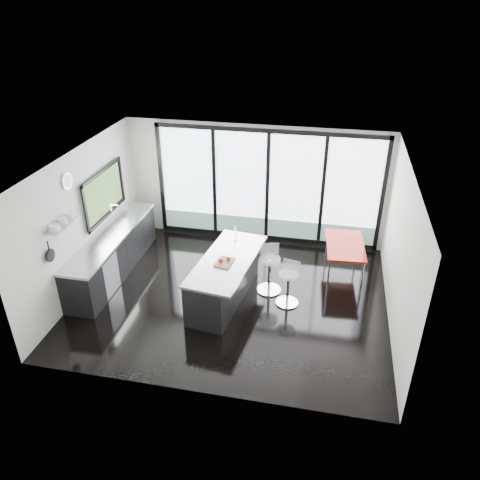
% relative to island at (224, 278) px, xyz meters
% --- Properties ---
extents(floor, '(6.00, 5.00, 0.00)m').
position_rel_island_xyz_m(floor, '(0.15, 0.04, -0.46)').
color(floor, black).
rests_on(floor, ground).
extents(ceiling, '(6.00, 5.00, 0.00)m').
position_rel_island_xyz_m(ceiling, '(0.15, 0.04, 2.34)').
color(ceiling, white).
rests_on(ceiling, wall_back).
extents(wall_back, '(6.00, 0.09, 2.80)m').
position_rel_island_xyz_m(wall_back, '(0.42, 2.51, 0.81)').
color(wall_back, beige).
rests_on(wall_back, ground).
extents(wall_front, '(6.00, 0.00, 2.80)m').
position_rel_island_xyz_m(wall_front, '(0.15, -2.46, 0.94)').
color(wall_front, beige).
rests_on(wall_front, ground).
extents(wall_left, '(0.26, 5.00, 2.80)m').
position_rel_island_xyz_m(wall_left, '(-2.83, 0.32, 1.10)').
color(wall_left, beige).
rests_on(wall_left, ground).
extents(wall_right, '(0.00, 5.00, 2.80)m').
position_rel_island_xyz_m(wall_right, '(3.15, 0.04, 0.94)').
color(wall_right, beige).
rests_on(wall_right, ground).
extents(counter_cabinets, '(0.69, 3.24, 1.36)m').
position_rel_island_xyz_m(counter_cabinets, '(-2.52, 0.44, 0.00)').
color(counter_cabinets, black).
rests_on(counter_cabinets, floor).
extents(island, '(1.22, 2.34, 1.19)m').
position_rel_island_xyz_m(island, '(0.00, 0.00, 0.00)').
color(island, black).
rests_on(island, floor).
extents(bar_stool_near, '(0.53, 0.53, 0.70)m').
position_rel_island_xyz_m(bar_stool_near, '(1.24, 0.06, -0.12)').
color(bar_stool_near, silver).
rests_on(bar_stool_near, floor).
extents(bar_stool_far, '(0.60, 0.60, 0.78)m').
position_rel_island_xyz_m(bar_stool_far, '(0.83, 0.42, -0.08)').
color(bar_stool_far, silver).
rests_on(bar_stool_far, floor).
extents(red_table, '(0.86, 1.39, 0.72)m').
position_rel_island_xyz_m(red_table, '(2.28, 1.36, -0.10)').
color(red_table, '#950900').
rests_on(red_table, floor).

